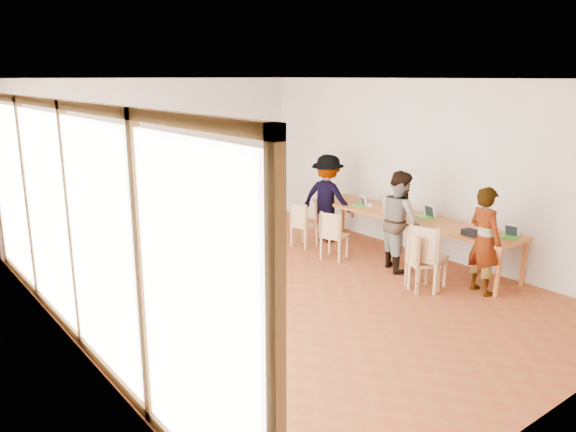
# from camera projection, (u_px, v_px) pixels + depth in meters

# --- Properties ---
(ground) EXTENTS (8.00, 8.00, 0.00)m
(ground) POSITION_uv_depth(u_px,v_px,m) (284.00, 288.00, 8.26)
(ground) COLOR brown
(ground) RESTS_ON ground
(wall_back) EXTENTS (6.00, 0.10, 3.00)m
(wall_back) POSITION_uv_depth(u_px,v_px,m) (159.00, 157.00, 10.96)
(wall_back) COLOR beige
(wall_back) RESTS_ON ground
(wall_front) EXTENTS (6.00, 0.10, 3.00)m
(wall_front) POSITION_uv_depth(u_px,v_px,m) (566.00, 259.00, 4.84)
(wall_front) COLOR beige
(wall_front) RESTS_ON ground
(wall_right) EXTENTS (0.10, 8.00, 3.00)m
(wall_right) POSITION_uv_depth(u_px,v_px,m) (421.00, 167.00, 9.69)
(wall_right) COLOR beige
(wall_right) RESTS_ON ground
(window_wall) EXTENTS (0.10, 8.00, 3.00)m
(window_wall) POSITION_uv_depth(u_px,v_px,m) (70.00, 221.00, 6.14)
(window_wall) COLOR white
(window_wall) RESTS_ON ground
(ceiling) EXTENTS (6.00, 8.00, 0.04)m
(ceiling) POSITION_uv_depth(u_px,v_px,m) (284.00, 77.00, 7.53)
(ceiling) COLOR white
(ceiling) RESTS_ON wall_back
(communal_table) EXTENTS (0.80, 4.00, 0.75)m
(communal_table) POSITION_uv_depth(u_px,v_px,m) (408.00, 218.00, 9.46)
(communal_table) COLOR #B15C27
(communal_table) RESTS_ON ground
(side_table) EXTENTS (0.90, 0.90, 0.75)m
(side_table) POSITION_uv_depth(u_px,v_px,m) (80.00, 246.00, 8.04)
(side_table) COLOR #B15C27
(side_table) RESTS_ON ground
(chair_near) EXTENTS (0.57, 0.57, 0.52)m
(chair_near) POSITION_uv_depth(u_px,v_px,m) (426.00, 251.00, 8.05)
(chair_near) COLOR tan
(chair_near) RESTS_ON ground
(chair_mid) EXTENTS (0.52, 0.52, 0.45)m
(chair_mid) POSITION_uv_depth(u_px,v_px,m) (418.00, 256.00, 8.07)
(chair_mid) COLOR tan
(chair_mid) RESTS_ON ground
(chair_far) EXTENTS (0.51, 0.51, 0.44)m
(chair_far) POSITION_uv_depth(u_px,v_px,m) (333.00, 231.00, 9.42)
(chair_far) COLOR tan
(chair_far) RESTS_ON ground
(chair_empty) EXTENTS (0.45, 0.45, 0.44)m
(chair_empty) POSITION_uv_depth(u_px,v_px,m) (301.00, 220.00, 10.11)
(chair_empty) COLOR tan
(chair_empty) RESTS_ON ground
(chair_spare) EXTENTS (0.61, 0.61, 0.51)m
(chair_spare) POSITION_uv_depth(u_px,v_px,m) (159.00, 279.00, 6.96)
(chair_spare) COLOR tan
(chair_spare) RESTS_ON ground
(person_near) EXTENTS (0.49, 0.64, 1.55)m
(person_near) POSITION_uv_depth(u_px,v_px,m) (484.00, 241.00, 7.92)
(person_near) COLOR gray
(person_near) RESTS_ON ground
(person_mid) EXTENTS (0.87, 0.96, 1.60)m
(person_mid) POSITION_uv_depth(u_px,v_px,m) (400.00, 220.00, 8.94)
(person_mid) COLOR gray
(person_mid) RESTS_ON ground
(person_far) EXTENTS (0.91, 1.20, 1.64)m
(person_far) POSITION_uv_depth(u_px,v_px,m) (327.00, 198.00, 10.44)
(person_far) COLOR gray
(person_far) RESTS_ON ground
(laptop_near) EXTENTS (0.25, 0.27, 0.20)m
(laptop_near) POSITION_uv_depth(u_px,v_px,m) (510.00, 234.00, 8.15)
(laptop_near) COLOR green
(laptop_near) RESTS_ON communal_table
(laptop_mid) EXTENTS (0.28, 0.30, 0.22)m
(laptop_mid) POSITION_uv_depth(u_px,v_px,m) (427.00, 214.00, 9.28)
(laptop_mid) COLOR green
(laptop_mid) RESTS_ON communal_table
(laptop_far) EXTENTS (0.25, 0.27, 0.18)m
(laptop_far) POSITION_uv_depth(u_px,v_px,m) (361.00, 203.00, 10.16)
(laptop_far) COLOR green
(laptop_far) RESTS_ON communal_table
(yellow_mug) EXTENTS (0.16, 0.16, 0.11)m
(yellow_mug) POSITION_uv_depth(u_px,v_px,m) (389.00, 209.00, 9.67)
(yellow_mug) COLOR gold
(yellow_mug) RESTS_ON communal_table
(green_bottle) EXTENTS (0.07, 0.07, 0.28)m
(green_bottle) POSITION_uv_depth(u_px,v_px,m) (487.00, 225.00, 8.31)
(green_bottle) COLOR #238248
(green_bottle) RESTS_ON communal_table
(clear_glass) EXTENTS (0.07, 0.07, 0.09)m
(clear_glass) POSITION_uv_depth(u_px,v_px,m) (483.00, 232.00, 8.27)
(clear_glass) COLOR silver
(clear_glass) RESTS_ON communal_table
(condiment_cup) EXTENTS (0.08, 0.08, 0.06)m
(condiment_cup) POSITION_uv_depth(u_px,v_px,m) (370.00, 205.00, 10.07)
(condiment_cup) COLOR white
(condiment_cup) RESTS_ON communal_table
(pink_phone) EXTENTS (0.05, 0.10, 0.01)m
(pink_phone) POSITION_uv_depth(u_px,v_px,m) (466.00, 227.00, 8.69)
(pink_phone) COLOR #E63F9A
(pink_phone) RESTS_ON communal_table
(black_pouch) EXTENTS (0.16, 0.26, 0.09)m
(black_pouch) POSITION_uv_depth(u_px,v_px,m) (471.00, 233.00, 8.25)
(black_pouch) COLOR black
(black_pouch) RESTS_ON communal_table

